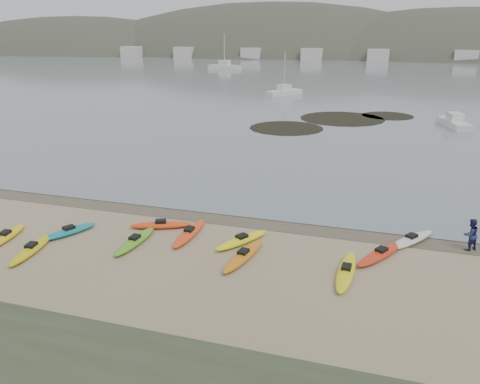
% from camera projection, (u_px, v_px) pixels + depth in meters
% --- Properties ---
extents(ground, '(600.00, 600.00, 0.00)m').
position_uv_depth(ground, '(240.00, 217.00, 26.41)').
color(ground, tan).
rests_on(ground, ground).
extents(wet_sand, '(60.00, 60.00, 0.00)m').
position_uv_depth(wet_sand, '(238.00, 219.00, 26.14)').
color(wet_sand, brown).
rests_on(wet_sand, ground).
extents(water, '(1200.00, 1200.00, 0.00)m').
position_uv_depth(water, '(376.00, 47.00, 297.77)').
color(water, slate).
rests_on(water, ground).
extents(kayaks, '(21.45, 9.74, 0.34)m').
position_uv_depth(kayaks, '(204.00, 243.00, 22.77)').
color(kayaks, yellow).
rests_on(kayaks, ground).
extents(person_east, '(0.98, 0.93, 1.59)m').
position_uv_depth(person_east, '(471.00, 235.00, 22.24)').
color(person_east, navy).
rests_on(person_east, ground).
extents(kelp_mats, '(17.47, 18.11, 0.04)m').
position_uv_depth(kelp_mats, '(335.00, 121.00, 54.18)').
color(kelp_mats, black).
rests_on(kelp_mats, water).
extents(moored_boats, '(80.68, 91.69, 1.25)m').
position_uv_depth(moored_boats, '(375.00, 75.00, 103.51)').
color(moored_boats, silver).
rests_on(moored_boats, ground).
extents(far_hills, '(550.00, 135.00, 80.00)m').
position_uv_depth(far_hills, '(463.00, 95.00, 196.35)').
color(far_hills, '#384235').
rests_on(far_hills, ground).
extents(far_town, '(199.00, 5.00, 4.00)m').
position_uv_depth(far_town, '(383.00, 55.00, 155.28)').
color(far_town, beige).
rests_on(far_town, ground).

